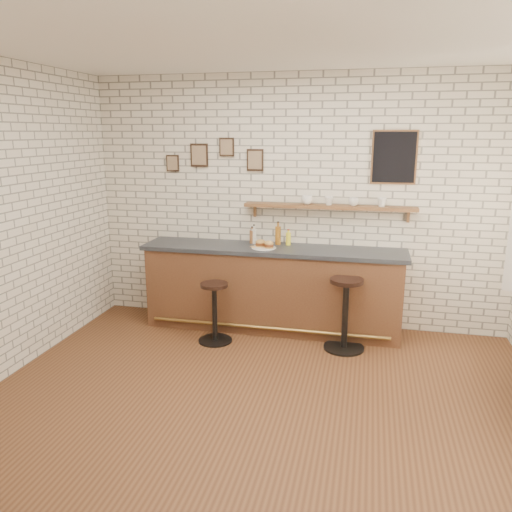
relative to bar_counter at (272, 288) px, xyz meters
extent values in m
plane|color=brown|center=(0.23, -1.70, -0.51)|extent=(5.00, 5.00, 0.00)
cube|color=brown|center=(0.00, 0.00, -0.03)|extent=(3.00, 0.58, 0.96)
cube|color=#2D333A|center=(0.00, 0.00, 0.48)|extent=(3.10, 0.62, 0.05)
cylinder|color=olive|center=(0.00, -0.32, -0.39)|extent=(2.79, 0.04, 0.04)
cylinder|color=white|center=(-0.09, -0.07, 0.51)|extent=(0.28, 0.28, 0.01)
cylinder|color=#E8B052|center=(-0.04, -0.04, 0.52)|extent=(0.05, 0.05, 0.00)
cylinder|color=#E8B052|center=(-0.05, -0.09, 0.52)|extent=(0.05, 0.05, 0.00)
cylinder|color=#E8B052|center=(-0.21, 0.01, 0.52)|extent=(0.06, 0.06, 0.00)
cylinder|color=#E8B052|center=(-0.05, -0.02, 0.52)|extent=(0.06, 0.06, 0.00)
cylinder|color=#E8B052|center=(-0.20, -0.12, 0.52)|extent=(0.06, 0.06, 0.00)
cylinder|color=#E8B052|center=(-0.02, -0.06, 0.52)|extent=(0.04, 0.04, 0.00)
cylinder|color=#E8B052|center=(-0.09, -0.12, 0.52)|extent=(0.05, 0.05, 0.00)
cylinder|color=#E8B052|center=(-0.20, -0.13, 0.52)|extent=(0.04, 0.04, 0.00)
cylinder|color=#E8B052|center=(-0.24, -0.06, 0.52)|extent=(0.05, 0.05, 0.00)
cylinder|color=#E8B052|center=(-0.04, -0.11, 0.52)|extent=(0.06, 0.06, 0.00)
cylinder|color=brown|center=(-0.29, 0.16, 0.58)|extent=(0.06, 0.06, 0.16)
cylinder|color=brown|center=(-0.29, 0.16, 0.68)|extent=(0.02, 0.02, 0.03)
cylinder|color=black|center=(-0.29, 0.16, 0.70)|extent=(0.03, 0.03, 0.01)
cylinder|color=beige|center=(-0.26, 0.16, 0.59)|extent=(0.06, 0.06, 0.18)
cylinder|color=beige|center=(-0.26, 0.16, 0.70)|extent=(0.02, 0.02, 0.04)
cylinder|color=black|center=(-0.26, 0.16, 0.73)|extent=(0.02, 0.02, 0.01)
cylinder|color=#925817|center=(0.03, 0.16, 0.61)|extent=(0.07, 0.07, 0.22)
cylinder|color=#925817|center=(0.03, 0.16, 0.75)|extent=(0.02, 0.02, 0.05)
cylinder|color=black|center=(0.03, 0.16, 0.78)|extent=(0.03, 0.03, 0.01)
cylinder|color=yellow|center=(0.16, 0.16, 0.58)|extent=(0.06, 0.06, 0.15)
cylinder|color=yellow|center=(0.16, 0.16, 0.67)|extent=(0.03, 0.03, 0.03)
cylinder|color=maroon|center=(0.16, 0.16, 0.69)|extent=(0.03, 0.03, 0.01)
cylinder|color=black|center=(-0.56, -0.54, -0.50)|extent=(0.38, 0.38, 0.02)
cylinder|color=black|center=(-0.56, -0.54, -0.17)|extent=(0.06, 0.06, 0.63)
cylinder|color=black|center=(-0.56, -0.54, 0.17)|extent=(0.33, 0.33, 0.04)
cylinder|color=black|center=(0.89, -0.42, -0.50)|extent=(0.45, 0.45, 0.02)
cylinder|color=black|center=(0.89, -0.42, -0.12)|extent=(0.07, 0.07, 0.74)
cylinder|color=black|center=(0.89, -0.42, 0.28)|extent=(0.43, 0.43, 0.04)
cube|color=brown|center=(0.63, 0.20, 0.97)|extent=(2.00, 0.18, 0.04)
cube|color=brown|center=(-0.27, 0.27, 0.89)|extent=(0.03, 0.04, 0.16)
cube|color=brown|center=(1.53, 0.27, 0.89)|extent=(0.03, 0.04, 0.16)
imported|color=white|center=(0.37, 0.20, 1.05)|extent=(0.15, 0.15, 0.10)
imported|color=white|center=(0.62, 0.20, 1.04)|extent=(0.15, 0.15, 0.10)
imported|color=white|center=(0.90, 0.20, 1.04)|extent=(0.14, 0.14, 0.09)
imported|color=white|center=(1.22, 0.20, 1.04)|extent=(0.11, 0.11, 0.10)
cube|color=black|center=(-0.97, 0.28, 1.54)|extent=(0.22, 0.02, 0.28)
cube|color=black|center=(-0.62, 0.28, 1.64)|extent=(0.18, 0.02, 0.22)
cube|color=black|center=(-0.27, 0.28, 1.49)|extent=(0.20, 0.02, 0.26)
cube|color=black|center=(-1.32, 0.28, 1.44)|extent=(0.16, 0.02, 0.20)
cube|color=black|center=(1.33, 0.28, 1.54)|extent=(0.46, 0.02, 0.56)
camera|label=1|loc=(1.08, -5.61, 1.82)|focal=35.00mm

